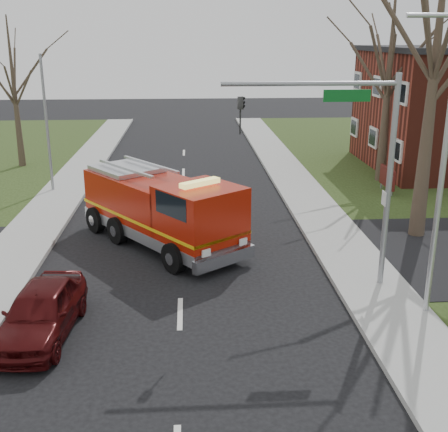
{
  "coord_description": "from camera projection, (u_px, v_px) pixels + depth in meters",
  "views": [
    {
      "loc": [
        0.35,
        -14.91,
        7.81
      ],
      "look_at": [
        1.5,
        3.13,
        2.0
      ],
      "focal_mm": 45.0,
      "sensor_mm": 36.0,
      "label": 1
    }
  ],
  "objects": [
    {
      "name": "ground",
      "position": [
        180.0,
        314.0,
        16.54
      ],
      "size": [
        120.0,
        120.0,
        0.0
      ],
      "primitive_type": "plane",
      "color": "black",
      "rests_on": "ground"
    },
    {
      "name": "sidewalk_right",
      "position": [
        386.0,
        305.0,
        16.89
      ],
      "size": [
        2.4,
        80.0,
        0.15
      ],
      "primitive_type": "cube",
      "color": "#9D9E98",
      "rests_on": "ground"
    },
    {
      "name": "health_center_sign",
      "position": [
        387.0,
        178.0,
        28.78
      ],
      "size": [
        0.12,
        2.0,
        1.4
      ],
      "color": "#4F1512",
      "rests_on": "ground"
    },
    {
      "name": "bare_tree_near",
      "position": [
        437.0,
        47.0,
        20.54
      ],
      "size": [
        6.0,
        6.0,
        12.0
      ],
      "color": "#36291F",
      "rests_on": "ground"
    },
    {
      "name": "bare_tree_far",
      "position": [
        390.0,
        62.0,
        29.47
      ],
      "size": [
        5.25,
        5.25,
        10.5
      ],
      "color": "#36291F",
      "rests_on": "ground"
    },
    {
      "name": "bare_tree_left",
      "position": [
        13.0,
        76.0,
        33.24
      ],
      "size": [
        4.5,
        4.5,
        9.0
      ],
      "color": "#36291F",
      "rests_on": "ground"
    },
    {
      "name": "traffic_signal_mast",
      "position": [
        351.0,
        144.0,
        16.84
      ],
      "size": [
        5.29,
        0.18,
        6.8
      ],
      "color": "gray",
      "rests_on": "ground"
    },
    {
      "name": "streetlight_pole",
      "position": [
        441.0,
        163.0,
        15.1
      ],
      "size": [
        1.48,
        0.16,
        8.4
      ],
      "color": "#B7BABF",
      "rests_on": "ground"
    },
    {
      "name": "utility_pole_far",
      "position": [
        47.0,
        125.0,
        28.36
      ],
      "size": [
        0.14,
        0.14,
        7.0
      ],
      "primitive_type": "cylinder",
      "color": "gray",
      "rests_on": "ground"
    },
    {
      "name": "fire_engine",
      "position": [
        162.0,
        211.0,
        21.61
      ],
      "size": [
        6.61,
        7.6,
        3.05
      ],
      "rotation": [
        0.0,
        0.0,
        0.65
      ],
      "color": "#9B1607",
      "rests_on": "ground"
    },
    {
      "name": "parked_car_maroon",
      "position": [
        41.0,
        311.0,
        15.14
      ],
      "size": [
        2.05,
        4.37,
        1.45
      ],
      "primitive_type": "imported",
      "rotation": [
        0.0,
        0.0,
        -0.08
      ],
      "color": "#3E0A0A",
      "rests_on": "ground"
    }
  ]
}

